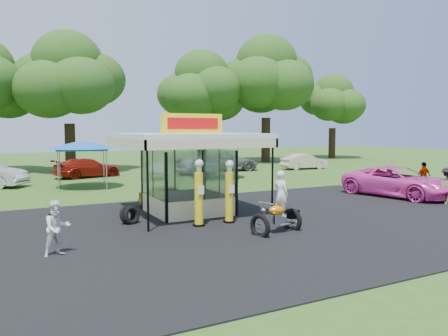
{
  "coord_description": "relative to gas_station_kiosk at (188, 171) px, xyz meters",
  "views": [
    {
      "loc": [
        -9.08,
        -11.83,
        3.55
      ],
      "look_at": [
        -0.8,
        4.0,
        1.96
      ],
      "focal_mm": 35.0,
      "sensor_mm": 36.0,
      "label": 1
    }
  ],
  "objects": [
    {
      "name": "bg_car_c",
      "position": [
        7.04,
        14.63,
        -1.09
      ],
      "size": [
        4.39,
        2.89,
        1.39
      ],
      "primitive_type": "imported",
      "rotation": [
        0.0,
        0.0,
        1.9
      ],
      "color": "silver",
      "rests_on": "ground"
    },
    {
      "name": "oak_far_d",
      "position": [
        12.0,
        24.61,
        5.49
      ],
      "size": [
        9.59,
        9.59,
        11.42
      ],
      "color": "black",
      "rests_on": "ground"
    },
    {
      "name": "spectator_west",
      "position": [
        -5.66,
        -4.03,
        -1.0
      ],
      "size": [
        0.91,
        0.79,
        1.57
      ],
      "primitive_type": "imported",
      "rotation": [
        0.0,
        0.0,
        0.3
      ],
      "color": "white",
      "rests_on": "ground"
    },
    {
      "name": "tent_east",
      "position": [
        6.89,
        11.35,
        0.81
      ],
      "size": [
        4.1,
        4.1,
        2.87
      ],
      "rotation": [
        0.0,
        0.0,
        -0.2
      ],
      "color": "gray",
      "rests_on": "ground"
    },
    {
      "name": "oak_far_f",
      "position": [
        29.62,
        24.65,
        4.65
      ],
      "size": [
        8.31,
        8.31,
        10.02
      ],
      "color": "black",
      "rests_on": "ground"
    },
    {
      "name": "gas_station_kiosk",
      "position": [
        0.0,
        0.0,
        0.0
      ],
      "size": [
        5.4,
        5.4,
        4.18
      ],
      "color": "white",
      "rests_on": "ground"
    },
    {
      "name": "spectator_east_a",
      "position": [
        13.21,
        -2.53,
        -0.98
      ],
      "size": [
        1.11,
        0.74,
        1.61
      ],
      "primitive_type": "imported",
      "rotation": [
        0.0,
        0.0,
        3.28
      ],
      "color": "black",
      "rests_on": "ground"
    },
    {
      "name": "asphalt_apron",
      "position": [
        2.0,
        -2.99,
        -1.76
      ],
      "size": [
        20.0,
        14.0,
        0.04
      ],
      "primitive_type": "cube",
      "color": "black",
      "rests_on": "ground"
    },
    {
      "name": "ground",
      "position": [
        2.0,
        -4.99,
        -1.78
      ],
      "size": [
        120.0,
        120.0,
        0.0
      ],
      "primitive_type": "plane",
      "color": "#35531A",
      "rests_on": "ground"
    },
    {
      "name": "gas_pump_right",
      "position": [
        0.63,
        -2.51,
        -0.63
      ],
      "size": [
        0.45,
        0.45,
        2.41
      ],
      "color": "black",
      "rests_on": "ground"
    },
    {
      "name": "bg_car_e",
      "position": [
        17.16,
        14.15,
        -1.1
      ],
      "size": [
        4.25,
        1.72,
        1.37
      ],
      "primitive_type": "imported",
      "rotation": [
        0.0,
        0.0,
        1.5
      ],
      "color": "beige",
      "rests_on": "ground"
    },
    {
      "name": "spectator_east_b",
      "position": [
        14.89,
        0.11,
        -0.96
      ],
      "size": [
        1.0,
        0.48,
        1.65
      ],
      "primitive_type": "imported",
      "rotation": [
        0.0,
        0.0,
        3.06
      ],
      "color": "gray",
      "rests_on": "ground"
    },
    {
      "name": "pink_sedan",
      "position": [
        11.56,
        -0.93,
        -0.99
      ],
      "size": [
        3.64,
        6.1,
        1.59
      ],
      "primitive_type": "imported",
      "rotation": [
        0.0,
        0.0,
        0.18
      ],
      "color": "#F542B7",
      "rests_on": "ground"
    },
    {
      "name": "oak_far_c",
      "position": [
        -1.57,
        21.56,
        5.44
      ],
      "size": [
        9.66,
        9.66,
        11.38
      ],
      "color": "black",
      "rests_on": "ground"
    },
    {
      "name": "spare_tires",
      "position": [
        -2.78,
        -0.98,
        -1.43
      ],
      "size": [
        0.91,
        0.76,
        0.73
      ],
      "rotation": [
        0.0,
        0.0,
        0.42
      ],
      "color": "black",
      "rests_on": "ground"
    },
    {
      "name": "tent_west",
      "position": [
        -2.51,
        10.39,
        0.82
      ],
      "size": [
        4.11,
        4.11,
        2.87
      ],
      "rotation": [
        0.0,
        0.0,
        -0.15
      ],
      "color": "gray",
      "rests_on": "ground"
    },
    {
      "name": "oak_far_e",
      "position": [
        18.89,
        23.07,
        6.69
      ],
      "size": [
        11.15,
        11.15,
        13.28
      ],
      "color": "black",
      "rests_on": "ground"
    },
    {
      "name": "kiosk_car",
      "position": [
        -0.0,
        2.21,
        -1.3
      ],
      "size": [
        2.82,
        1.13,
        0.96
      ],
      "primitive_type": "imported",
      "rotation": [
        0.0,
        0.0,
        1.57
      ],
      "color": "yellow",
      "rests_on": "ground"
    },
    {
      "name": "gas_pump_left",
      "position": [
        -0.63,
        -2.52,
        -0.59
      ],
      "size": [
        0.46,
        0.46,
        2.48
      ],
      "color": "black",
      "rests_on": "ground"
    },
    {
      "name": "motorcycle",
      "position": [
        1.42,
        -4.67,
        -0.92
      ],
      "size": [
        1.95,
        1.23,
        2.23
      ],
      "rotation": [
        0.0,
        0.0,
        0.22
      ],
      "color": "black",
      "rests_on": "ground"
    },
    {
      "name": "bg_car_b",
      "position": [
        -1.15,
        16.29,
        -1.08
      ],
      "size": [
        5.22,
        3.25,
        1.41
      ],
      "primitive_type": "imported",
      "rotation": [
        0.0,
        0.0,
        1.85
      ],
      "color": "maroon",
      "rests_on": "ground"
    },
    {
      "name": "bg_car_d",
      "position": [
        10.31,
        16.05,
        -1.01
      ],
      "size": [
        5.85,
        3.28,
        1.54
      ],
      "primitive_type": "imported",
      "rotation": [
        0.0,
        0.0,
        1.44
      ],
      "color": "slate",
      "rests_on": "ground"
    }
  ]
}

